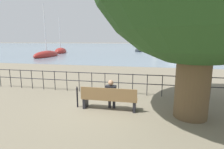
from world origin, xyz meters
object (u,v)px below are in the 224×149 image
(park_bench, at_px, (109,99))
(sailboat_5, at_px, (61,51))
(seated_person_left, at_px, (111,93))
(closed_umbrella, at_px, (77,95))
(sailboat_0, at_px, (47,55))
(sailboat_3, at_px, (174,55))
(sailboat_2, at_px, (139,50))
(sailboat_1, at_px, (223,52))
(harbor_lighthouse, at_px, (157,29))

(park_bench, height_order, sailboat_5, sailboat_5)
(seated_person_left, distance_m, closed_umbrella, 1.38)
(seated_person_left, bearing_deg, sailboat_0, 127.31)
(sailboat_3, bearing_deg, sailboat_0, 170.10)
(sailboat_2, height_order, sailboat_3, sailboat_3)
(sailboat_3, bearing_deg, sailboat_2, 90.81)
(sailboat_1, relative_size, sailboat_2, 1.20)
(closed_umbrella, xyz_separation_m, harbor_lighthouse, (8.27, 140.38, 11.98))
(sailboat_2, distance_m, sailboat_3, 18.30)
(sailboat_1, height_order, sailboat_5, sailboat_5)
(harbor_lighthouse, bearing_deg, sailboat_5, -103.32)
(sailboat_2, relative_size, harbor_lighthouse, 0.27)
(park_bench, relative_size, harbor_lighthouse, 0.08)
(closed_umbrella, bearing_deg, sailboat_5, 119.17)
(sailboat_3, distance_m, harbor_lighthouse, 114.97)
(sailboat_2, bearing_deg, seated_person_left, -98.25)
(sailboat_0, relative_size, sailboat_1, 1.07)
(sailboat_1, xyz_separation_m, sailboat_2, (-18.58, 6.94, -0.07))
(sailboat_1, bearing_deg, harbor_lighthouse, 74.32)
(seated_person_left, distance_m, sailboat_0, 26.61)
(sailboat_2, relative_size, sailboat_3, 0.69)
(sailboat_2, xyz_separation_m, harbor_lighthouse, (8.47, 97.50, 12.22))
(sailboat_0, distance_m, sailboat_2, 26.08)
(sailboat_0, distance_m, sailboat_1, 36.26)
(seated_person_left, height_order, closed_umbrella, seated_person_left)
(seated_person_left, xyz_separation_m, sailboat_3, (5.64, 25.97, -0.24))
(park_bench, distance_m, sailboat_5, 36.62)
(seated_person_left, bearing_deg, park_bench, -128.25)
(sailboat_1, xyz_separation_m, sailboat_5, (-35.92, -4.53, 0.06))
(closed_umbrella, height_order, harbor_lighthouse, harbor_lighthouse)
(seated_person_left, height_order, sailboat_2, sailboat_2)
(sailboat_0, bearing_deg, sailboat_5, 104.56)
(closed_umbrella, height_order, sailboat_2, sailboat_2)
(closed_umbrella, xyz_separation_m, sailboat_5, (-17.53, 31.40, -0.10))
(seated_person_left, distance_m, sailboat_2, 42.82)
(park_bench, bearing_deg, sailboat_3, 77.65)
(sailboat_0, bearing_deg, sailboat_1, 23.25)
(park_bench, xyz_separation_m, closed_umbrella, (-1.30, 0.00, 0.04))
(sailboat_2, height_order, sailboat_5, sailboat_5)
(park_bench, distance_m, sailboat_2, 42.90)
(park_bench, relative_size, sailboat_2, 0.30)
(seated_person_left, distance_m, harbor_lighthouse, 140.96)
(sailboat_3, height_order, harbor_lighthouse, harbor_lighthouse)
(sailboat_2, bearing_deg, park_bench, -98.34)
(sailboat_1, bearing_deg, closed_umbrella, -138.31)
(closed_umbrella, bearing_deg, sailboat_1, 62.90)
(park_bench, relative_size, sailboat_1, 0.25)
(seated_person_left, xyz_separation_m, sailboat_1, (17.02, 35.85, -0.32))
(park_bench, distance_m, harbor_lighthouse, 141.07)
(park_bench, distance_m, sailboat_0, 26.64)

